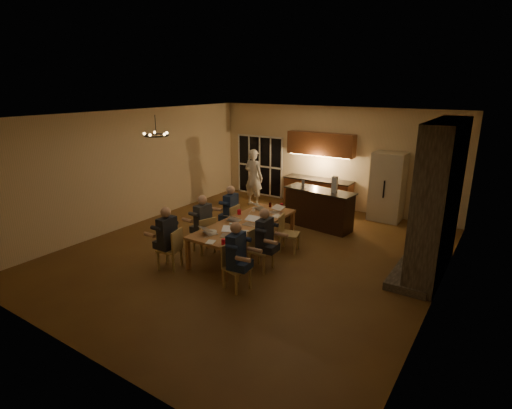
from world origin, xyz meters
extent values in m
plane|color=brown|center=(0.00, 0.00, 0.00)|extent=(9.00, 9.00, 0.00)
cube|color=beige|center=(0.00, 4.52, 1.60)|extent=(8.00, 0.04, 3.20)
cube|color=beige|center=(-4.02, 0.00, 1.60)|extent=(0.04, 9.00, 3.20)
cube|color=beige|center=(4.02, 0.00, 1.60)|extent=(0.04, 9.00, 3.20)
cube|color=white|center=(0.00, 0.00, 3.22)|extent=(8.00, 9.00, 0.04)
cube|color=black|center=(-2.70, 4.47, 1.05)|extent=(1.86, 0.08, 2.10)
cube|color=#645B4F|center=(3.70, 1.20, 1.60)|extent=(0.58, 2.50, 3.20)
cube|color=beige|center=(1.90, 4.15, 1.00)|extent=(0.90, 0.68, 2.00)
cube|color=#B77D49|center=(-0.19, -0.07, 0.38)|extent=(1.10, 3.01, 0.75)
cube|color=black|center=(0.53, 2.48, 0.54)|extent=(2.03, 0.91, 1.08)
imported|color=silver|center=(-2.17, 3.28, 0.93)|extent=(0.70, 0.48, 1.86)
torus|color=black|center=(-1.92, -1.02, 2.75)|extent=(0.55, 0.55, 0.03)
cylinder|color=white|center=(-0.26, -0.52, 0.80)|extent=(0.08, 0.08, 0.10)
cylinder|color=white|center=(-0.15, 0.56, 0.80)|extent=(0.07, 0.07, 0.10)
cylinder|color=white|center=(-0.48, 0.75, 0.80)|extent=(0.08, 0.08, 0.10)
cylinder|color=red|center=(0.23, -1.42, 0.81)|extent=(0.09, 0.09, 0.12)
cylinder|color=red|center=(-0.65, 0.34, 0.81)|extent=(0.10, 0.10, 0.12)
cylinder|color=red|center=(-0.03, 1.39, 0.81)|extent=(0.08, 0.08, 0.12)
cylinder|color=#B2B2B7|center=(-0.15, -0.69, 0.81)|extent=(0.07, 0.07, 0.12)
cylinder|color=#3F0F0C|center=(-0.32, 1.28, 0.81)|extent=(0.07, 0.07, 0.12)
cylinder|color=white|center=(0.21, -0.62, 0.76)|extent=(0.25, 0.25, 0.02)
cylinder|color=white|center=(-0.44, -1.00, 0.76)|extent=(0.25, 0.25, 0.02)
cylinder|color=white|center=(0.25, 0.70, 0.76)|extent=(0.26, 0.26, 0.02)
cube|color=white|center=(-0.07, -1.47, 0.76)|extent=(0.23, 0.27, 0.01)
cylinder|color=#99999E|center=(0.01, 2.51, 1.20)|extent=(0.09, 0.09, 0.24)
cube|color=silver|center=(0.97, 2.42, 1.30)|extent=(0.15, 0.15, 0.44)
camera|label=1|loc=(4.87, -7.28, 3.86)|focal=28.00mm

